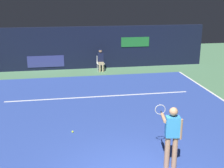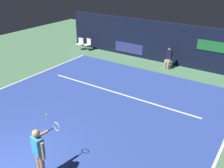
% 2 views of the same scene
% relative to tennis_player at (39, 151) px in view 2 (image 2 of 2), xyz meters
% --- Properties ---
extents(ground_plane, '(30.68, 30.68, 0.00)m').
position_rel_tennis_player_xyz_m(ground_plane, '(-1.14, 3.98, -0.99)').
color(ground_plane, '#4C7A56').
extents(court_surface, '(10.69, 11.13, 0.01)m').
position_rel_tennis_player_xyz_m(court_surface, '(-1.14, 3.98, -0.98)').
color(court_surface, '#2D479E').
rests_on(court_surface, ground).
extents(line_sideline_left, '(0.10, 11.13, 0.01)m').
position_rel_tennis_player_xyz_m(line_sideline_left, '(4.16, 3.98, -0.97)').
color(line_sideline_left, white).
rests_on(line_sideline_left, court_surface).
extents(line_sideline_right, '(0.10, 11.13, 0.01)m').
position_rel_tennis_player_xyz_m(line_sideline_right, '(-6.43, 3.98, -0.97)').
color(line_sideline_right, white).
rests_on(line_sideline_right, court_surface).
extents(line_service, '(8.33, 0.10, 0.01)m').
position_rel_tennis_player_xyz_m(line_service, '(-1.14, 5.93, -0.97)').
color(line_service, white).
rests_on(line_service, court_surface).
extents(back_wall, '(14.88, 0.33, 2.60)m').
position_rel_tennis_player_xyz_m(back_wall, '(-1.14, 11.50, 0.31)').
color(back_wall, black).
rests_on(back_wall, ground).
extents(tennis_player, '(0.51, 1.00, 1.73)m').
position_rel_tennis_player_xyz_m(tennis_player, '(0.00, 0.00, 0.00)').
color(tennis_player, tan).
rests_on(tennis_player, ground).
extents(line_judge_on_chair, '(0.45, 0.54, 1.32)m').
position_rel_tennis_player_xyz_m(line_judge_on_chair, '(-0.47, 10.61, -0.30)').
color(line_judge_on_chair, white).
rests_on(line_judge_on_chair, ground).
extents(courtside_chair_near, '(0.48, 0.46, 0.88)m').
position_rel_tennis_player_xyz_m(courtside_chair_near, '(-7.50, 10.51, -0.49)').
color(courtside_chair_near, white).
rests_on(courtside_chair_near, ground).
extents(courtside_chair_far, '(0.50, 0.48, 0.88)m').
position_rel_tennis_player_xyz_m(courtside_chair_far, '(-6.93, 10.71, -0.49)').
color(courtside_chair_far, white).
rests_on(courtside_chair_far, ground).
extents(tennis_ball, '(0.07, 0.07, 0.07)m').
position_rel_tennis_player_xyz_m(tennis_ball, '(-2.50, 2.47, -0.94)').
color(tennis_ball, '#CCE033').
rests_on(tennis_ball, court_surface).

